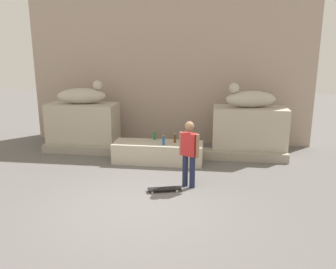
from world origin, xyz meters
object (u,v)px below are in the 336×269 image
(statue_reclining_right, at_px, (250,98))
(skateboard, at_px, (164,189))
(statue_reclining_left, at_px, (83,95))
(bottle_brown, at_px, (175,139))
(bottle_blue, at_px, (163,141))
(skater, at_px, (189,151))
(bottle_green, at_px, (155,136))

(statue_reclining_right, xyz_separation_m, skateboard, (-2.23, -3.32, -1.77))
(statue_reclining_left, distance_m, skateboard, 4.97)
(bottle_brown, bearing_deg, bottle_blue, -139.99)
(statue_reclining_left, relative_size, bottle_brown, 5.96)
(bottle_brown, bearing_deg, statue_reclining_left, 161.37)
(statue_reclining_right, xyz_separation_m, skater, (-1.67, -2.95, -0.91))
(skater, relative_size, bottle_blue, 5.99)
(skateboard, xyz_separation_m, bottle_blue, (-0.31, 1.98, 0.66))
(statue_reclining_left, bearing_deg, bottle_brown, -30.59)
(statue_reclining_left, height_order, statue_reclining_right, same)
(skater, bearing_deg, bottle_green, 144.17)
(bottle_blue, distance_m, bottle_green, 0.61)
(bottle_green, bearing_deg, bottle_brown, -19.59)
(statue_reclining_right, distance_m, bottle_blue, 3.08)
(statue_reclining_right, xyz_separation_m, bottle_brown, (-2.23, -1.08, -1.11))
(bottle_blue, xyz_separation_m, bottle_green, (-0.35, 0.49, 0.01))
(skater, height_order, bottle_blue, skater)
(statue_reclining_right, height_order, skater, statue_reclining_right)
(skateboard, height_order, bottle_blue, bottle_blue)
(bottle_brown, bearing_deg, statue_reclining_right, 25.76)
(statue_reclining_right, distance_m, skater, 3.51)
(skater, height_order, bottle_brown, skater)
(statue_reclining_right, height_order, bottle_brown, statue_reclining_right)
(bottle_blue, bearing_deg, bottle_brown, 40.01)
(bottle_blue, relative_size, bottle_brown, 0.99)
(statue_reclining_right, relative_size, bottle_brown, 5.97)
(statue_reclining_right, bearing_deg, bottle_brown, 13.10)
(skater, bearing_deg, bottle_brown, 130.79)
(bottle_green, bearing_deg, skater, -59.91)
(skater, distance_m, bottle_brown, 1.96)
(statue_reclining_right, bearing_deg, skater, 47.83)
(bottle_brown, xyz_separation_m, bottle_green, (-0.66, 0.23, 0.01))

